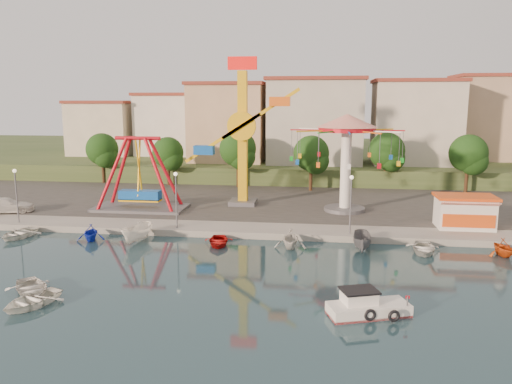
% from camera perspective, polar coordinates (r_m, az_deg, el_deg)
% --- Properties ---
extents(ground, '(200.00, 200.00, 0.00)m').
position_cam_1_polar(ground, '(33.93, -2.05, -10.96)').
color(ground, '#15323A').
rests_on(ground, ground).
extents(quay_deck, '(200.00, 100.00, 0.60)m').
position_cam_1_polar(quay_deck, '(94.08, 4.20, 3.00)').
color(quay_deck, '#9E998E').
rests_on(quay_deck, ground).
extents(asphalt_pad, '(90.00, 28.00, 0.01)m').
position_cam_1_polar(asphalt_pad, '(62.49, 2.49, -0.45)').
color(asphalt_pad, '#4C4944').
rests_on(asphalt_pad, quay_deck).
extents(hill_terrace, '(200.00, 60.00, 3.00)m').
position_cam_1_polar(hill_terrace, '(98.89, 4.38, 4.06)').
color(hill_terrace, '#384C26').
rests_on(hill_terrace, ground).
extents(pirate_ship_ride, '(10.00, 5.00, 8.00)m').
position_cam_1_polar(pirate_ship_ride, '(55.65, -13.20, 1.90)').
color(pirate_ship_ride, '#59595E').
rests_on(pirate_ship_ride, quay_deck).
extents(kamikaze_tower, '(8.64, 3.10, 16.50)m').
position_cam_1_polar(kamikaze_tower, '(56.00, -1.11, 6.31)').
color(kamikaze_tower, '#59595E').
rests_on(kamikaze_tower, quay_deck).
extents(wave_swinger, '(11.60, 11.60, 10.40)m').
position_cam_1_polar(wave_swinger, '(53.76, 10.31, 5.79)').
color(wave_swinger, '#59595E').
rests_on(wave_swinger, quay_deck).
extents(booth_left, '(5.40, 3.78, 3.08)m').
position_cam_1_polar(booth_left, '(50.53, 22.74, -2.06)').
color(booth_left, white).
rests_on(booth_left, quay_deck).
extents(lamp_post_0, '(0.14, 0.14, 5.00)m').
position_cam_1_polar(lamp_post_0, '(53.79, -25.67, -0.55)').
color(lamp_post_0, '#59595E').
rests_on(lamp_post_0, quay_deck).
extents(lamp_post_1, '(0.14, 0.14, 5.00)m').
position_cam_1_polar(lamp_post_1, '(47.03, -9.09, -1.09)').
color(lamp_post_1, '#59595E').
rests_on(lamp_post_1, quay_deck).
extents(lamp_post_2, '(0.14, 0.14, 5.00)m').
position_cam_1_polar(lamp_post_2, '(45.19, 10.76, -1.61)').
color(lamp_post_2, '#59595E').
rests_on(lamp_post_2, quay_deck).
extents(tree_0, '(4.60, 4.60, 7.19)m').
position_cam_1_polar(tree_0, '(75.29, -17.17, 4.68)').
color(tree_0, '#382314').
rests_on(tree_0, quay_deck).
extents(tree_1, '(4.35, 4.35, 6.80)m').
position_cam_1_polar(tree_1, '(71.04, -10.03, 4.45)').
color(tree_1, '#382314').
rests_on(tree_1, quay_deck).
extents(tree_2, '(5.02, 5.02, 7.85)m').
position_cam_1_polar(tree_2, '(68.21, -2.09, 4.97)').
color(tree_2, '#382314').
rests_on(tree_2, quay_deck).
extents(tree_3, '(4.68, 4.68, 7.32)m').
position_cam_1_polar(tree_3, '(65.88, 6.33, 4.40)').
color(tree_3, '#382314').
rests_on(tree_3, quay_deck).
extents(tree_4, '(4.86, 4.86, 7.60)m').
position_cam_1_polar(tree_4, '(69.37, 14.70, 4.59)').
color(tree_4, '#382314').
rests_on(tree_4, quay_deck).
extents(tree_5, '(4.83, 4.83, 7.54)m').
position_cam_1_polar(tree_5, '(69.58, 23.10, 4.08)').
color(tree_5, '#382314').
rests_on(tree_5, quay_deck).
extents(building_0, '(9.26, 9.53, 11.87)m').
position_cam_1_polar(building_0, '(86.42, -19.27, 7.55)').
color(building_0, beige).
rests_on(building_0, hill_terrace).
extents(building_1, '(12.33, 9.01, 8.63)m').
position_cam_1_polar(building_1, '(86.87, -10.45, 6.90)').
color(building_1, silver).
rests_on(building_1, hill_terrace).
extents(building_2, '(11.95, 9.28, 11.23)m').
position_cam_1_polar(building_2, '(84.28, -1.75, 7.84)').
color(building_2, tan).
rests_on(building_2, hill_terrace).
extents(building_3, '(12.59, 10.50, 9.20)m').
position_cam_1_polar(building_3, '(80.10, 7.75, 6.89)').
color(building_3, beige).
rests_on(building_3, hill_terrace).
extents(building_4, '(10.75, 9.23, 9.24)m').
position_cam_1_polar(building_4, '(84.62, 16.96, 6.74)').
color(building_4, beige).
rests_on(building_4, hill_terrace).
extents(building_5, '(12.77, 10.96, 11.21)m').
position_cam_1_polar(building_5, '(85.95, 26.03, 6.85)').
color(building_5, tan).
rests_on(building_5, hill_terrace).
extents(cabin_motorboat, '(5.05, 3.23, 1.66)m').
position_cam_1_polar(cabin_motorboat, '(30.56, 12.51, -12.79)').
color(cabin_motorboat, white).
rests_on(cabin_motorboat, ground).
extents(rowboat_a, '(4.71, 4.80, 0.81)m').
position_cam_1_polar(rowboat_a, '(35.92, -24.31, -9.99)').
color(rowboat_a, silver).
rests_on(rowboat_a, ground).
extents(rowboat_b, '(3.93, 4.57, 0.80)m').
position_cam_1_polar(rowboat_b, '(33.95, -24.31, -11.18)').
color(rowboat_b, white).
rests_on(rowboat_b, ground).
extents(van, '(5.90, 4.17, 1.59)m').
position_cam_1_polar(van, '(59.31, -26.64, -1.37)').
color(van, silver).
rests_on(van, quay_deck).
extents(moored_boat_0, '(3.55, 4.44, 0.82)m').
position_cam_1_polar(moored_boat_0, '(50.65, -25.50, -4.28)').
color(moored_boat_0, white).
rests_on(moored_boat_0, ground).
extents(moored_boat_1, '(3.18, 3.43, 1.49)m').
position_cam_1_polar(moored_boat_1, '(47.17, -18.36, -4.40)').
color(moored_boat_1, '#162DC0').
rests_on(moored_boat_1, ground).
extents(moored_boat_2, '(2.41, 4.44, 1.62)m').
position_cam_1_polar(moored_boat_2, '(45.45, -13.43, -4.61)').
color(moored_boat_2, white).
rests_on(moored_boat_2, ground).
extents(moored_boat_3, '(3.04, 3.88, 0.73)m').
position_cam_1_polar(moored_boat_3, '(43.54, -4.34, -5.61)').
color(moored_boat_3, '#AD0F0D').
rests_on(moored_boat_3, ground).
extents(moored_boat_4, '(2.73, 3.16, 1.66)m').
position_cam_1_polar(moored_boat_4, '(42.61, 3.96, -5.32)').
color(moored_boat_4, silver).
rests_on(moored_boat_4, ground).
extents(moored_boat_5, '(1.72, 4.10, 1.56)m').
position_cam_1_polar(moored_boat_5, '(42.71, 12.06, -5.57)').
color(moored_boat_5, slate).
rests_on(moored_boat_5, ground).
extents(moored_boat_6, '(3.26, 4.19, 0.80)m').
position_cam_1_polar(moored_boat_6, '(43.50, 18.58, -6.11)').
color(moored_boat_6, silver).
rests_on(moored_boat_6, ground).
extents(moored_boat_7, '(2.97, 3.25, 1.46)m').
position_cam_1_polar(moored_boat_7, '(45.05, 26.43, -5.67)').
color(moored_boat_7, '#CC4A12').
rests_on(moored_boat_7, ground).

